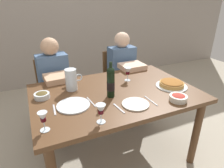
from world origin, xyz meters
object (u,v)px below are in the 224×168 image
Objects in this scene: salad_bowl at (178,98)px; diner_left at (57,87)px; dining_table at (115,100)px; chair_left at (54,88)px; wine_glass_left_diner at (43,118)px; wine_bottle at (111,82)px; dinner_plate_left_setting at (73,105)px; wine_glass_right_diner at (101,110)px; wine_glass_centre at (128,72)px; wine_glass_spare at (71,73)px; diner_right at (125,75)px; water_pitcher at (71,81)px; chair_right at (117,77)px; baked_tart at (172,84)px; olive_bowl at (42,95)px; dinner_plate_right_setting at (135,104)px.

salad_bowl is 1.34m from diner_left.
dining_table is 1.01m from chair_left.
wine_glass_left_diner is (-1.08, 0.04, 0.07)m from salad_bowl.
dinner_plate_left_setting is at bearing -175.37° from wine_bottle.
diner_left is (-0.15, 1.04, -0.24)m from wine_glass_right_diner.
wine_bottle is 2.23× the size of wine_glass_centre.
wine_bottle reaches higher than wine_glass_left_diner.
wine_glass_spare is 0.12× the size of diner_right.
dining_table is 0.78m from diner_left.
chair_right is (0.81, 0.68, -0.35)m from water_pitcher.
salad_bowl is 1.04× the size of wine_glass_spare.
wine_glass_right_diner is at bearing -131.99° from wine_glass_centre.
wine_bottle reaches higher than chair_right.
baked_tart is 2.11× the size of wine_glass_centre.
wine_bottle reaches higher than olive_bowl.
dinner_plate_right_setting is at bearing -32.29° from olive_bowl.
salad_bowl reaches higher than olive_bowl.
chair_left is (-0.14, 0.52, -0.37)m from wine_glass_spare.
dinner_plate_left_setting is (-0.97, 0.03, -0.02)m from baked_tart.
wine_glass_spare is at bearing 134.75° from salad_bowl.
salad_bowl is 1.29m from chair_right.
wine_glass_centre is at bearing -1.85° from water_pitcher.
wine_glass_centre is at bearing 48.01° from wine_glass_right_diner.
wine_glass_centre is at bearing 63.91° from diner_right.
diner_left is at bearing 77.12° from wine_glass_left_diner.
wine_bottle is (-0.08, -0.08, 0.23)m from dining_table.
chair_left is (-0.04, 0.98, -0.27)m from dinner_plate_left_setting.
dinner_plate_right_setting is at bearing 70.70° from chair_right.
olive_bowl is (-0.56, 0.21, -0.11)m from wine_bottle.
wine_glass_right_diner is at bearing 93.16° from chair_left.
chair_left is 0.75× the size of diner_left.
salad_bowl is 0.17× the size of chair_right.
water_pitcher is 0.64m from dinner_plate_right_setting.
diner_left is (0.01, -0.24, 0.12)m from chair_left.
wine_glass_right_diner is 1.52m from chair_right.
wine_bottle is at bearing 148.10° from salad_bowl.
wine_glass_left_diner is at bearing -153.31° from dining_table.
dining_table is at bearing 137.26° from salad_bowl.
olive_bowl is 0.48m from wine_glass_left_diner.
baked_tart is (0.91, -0.33, -0.06)m from water_pitcher.
wine_bottle is 0.61m from olive_bowl.
dinner_plate_left_setting reaches higher than dining_table.
dining_table is 4.73× the size of wine_bottle.
diner_left is at bearing 113.06° from wine_glass_spare.
wine_glass_centre is 0.85m from diner_left.
dinner_plate_left_setting is at bearing 112.60° from wine_glass_right_diner.
wine_glass_spare is (0.35, 0.69, 0.01)m from wine_glass_left_diner.
chair_right is (0.22, 0.70, -0.36)m from wine_glass_centre.
dinner_plate_right_setting is (-0.36, 0.09, -0.02)m from salad_bowl.
wine_bottle is at bearing 112.91° from diner_left.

